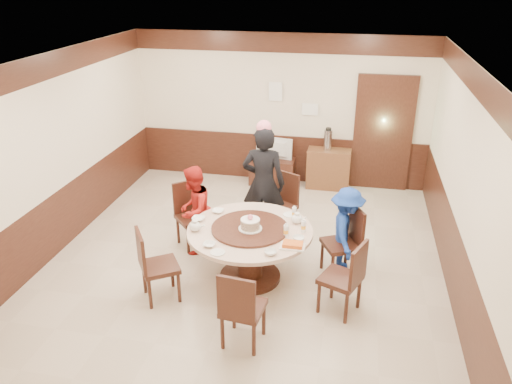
% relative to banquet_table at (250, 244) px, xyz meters
% --- Properties ---
extents(room, '(6.00, 6.04, 2.84)m').
position_rel_banquet_table_xyz_m(room, '(-0.15, 0.54, 0.55)').
color(room, beige).
rests_on(room, ground).
extents(banquet_table, '(1.63, 1.63, 0.78)m').
position_rel_banquet_table_xyz_m(banquet_table, '(0.00, 0.00, 0.00)').
color(banquet_table, '#381A11').
rests_on(banquet_table, ground).
extents(chair_0, '(0.60, 0.59, 0.97)m').
position_rel_banquet_table_xyz_m(chair_0, '(1.19, 0.37, -0.23)').
color(chair_0, '#381A11').
rests_on(chair_0, ground).
extents(chair_1, '(0.59, 0.60, 0.97)m').
position_rel_banquet_table_xyz_m(chair_1, '(0.19, 1.33, -0.23)').
color(chair_1, '#381A11').
rests_on(chair_1, ground).
extents(chair_2, '(0.62, 0.62, 0.97)m').
position_rel_banquet_table_xyz_m(chair_2, '(-1.03, 0.72, -0.23)').
color(chair_2, '#381A11').
rests_on(chair_2, ground).
extents(chair_3, '(0.61, 0.61, 0.97)m').
position_rel_banquet_table_xyz_m(chair_3, '(-1.02, -0.65, -0.23)').
color(chair_3, '#381A11').
rests_on(chair_3, ground).
extents(chair_4, '(0.49, 0.50, 0.97)m').
position_rel_banquet_table_xyz_m(chair_4, '(0.19, -1.26, -0.23)').
color(chair_4, '#381A11').
rests_on(chair_4, ground).
extents(chair_5, '(0.58, 0.58, 0.97)m').
position_rel_banquet_table_xyz_m(chair_5, '(1.22, -0.47, -0.23)').
color(chair_5, '#381A11').
rests_on(chair_5, ground).
extents(person_standing, '(0.66, 0.44, 1.78)m').
position_rel_banquet_table_xyz_m(person_standing, '(-0.04, 1.18, 0.36)').
color(person_standing, black).
rests_on(person_standing, ground).
extents(person_red, '(0.55, 0.68, 1.31)m').
position_rel_banquet_table_xyz_m(person_red, '(-0.94, 0.56, 0.12)').
color(person_red, red).
rests_on(person_red, ground).
extents(person_blue, '(0.52, 0.82, 1.22)m').
position_rel_banquet_table_xyz_m(person_blue, '(1.22, 0.47, 0.08)').
color(person_blue, '#173898').
rests_on(person_blue, ground).
extents(birthday_cake, '(0.31, 0.31, 0.20)m').
position_rel_banquet_table_xyz_m(birthday_cake, '(0.02, -0.04, 0.32)').
color(birthday_cake, white).
rests_on(birthday_cake, banquet_table).
extents(teapot_left, '(0.17, 0.15, 0.13)m').
position_rel_banquet_table_xyz_m(teapot_left, '(-0.68, -0.18, 0.28)').
color(teapot_left, white).
rests_on(teapot_left, banquet_table).
extents(teapot_right, '(0.17, 0.15, 0.13)m').
position_rel_banquet_table_xyz_m(teapot_right, '(0.57, 0.29, 0.28)').
color(teapot_right, white).
rests_on(teapot_right, banquet_table).
extents(bowl_0, '(0.16, 0.16, 0.04)m').
position_rel_banquet_table_xyz_m(bowl_0, '(-0.53, 0.38, 0.24)').
color(bowl_0, white).
rests_on(bowl_0, banquet_table).
extents(bowl_1, '(0.15, 0.15, 0.05)m').
position_rel_banquet_table_xyz_m(bowl_1, '(0.37, -0.56, 0.24)').
color(bowl_1, white).
rests_on(bowl_1, banquet_table).
extents(bowl_2, '(0.15, 0.15, 0.04)m').
position_rel_banquet_table_xyz_m(bowl_2, '(-0.39, -0.52, 0.24)').
color(bowl_2, white).
rests_on(bowl_2, banquet_table).
extents(bowl_3, '(0.14, 0.14, 0.05)m').
position_rel_banquet_table_xyz_m(bowl_3, '(0.65, -0.16, 0.24)').
color(bowl_3, white).
rests_on(bowl_3, banquet_table).
extents(bowl_4, '(0.17, 0.17, 0.04)m').
position_rel_banquet_table_xyz_m(bowl_4, '(-0.73, 0.11, 0.24)').
color(bowl_4, white).
rests_on(bowl_4, banquet_table).
extents(saucer_near, '(0.18, 0.18, 0.01)m').
position_rel_banquet_table_xyz_m(saucer_near, '(-0.25, -0.65, 0.22)').
color(saucer_near, white).
rests_on(saucer_near, banquet_table).
extents(saucer_far, '(0.18, 0.18, 0.01)m').
position_rel_banquet_table_xyz_m(saucer_far, '(0.45, 0.50, 0.22)').
color(saucer_far, white).
rests_on(saucer_far, banquet_table).
extents(shrimp_platter, '(0.30, 0.20, 0.06)m').
position_rel_banquet_table_xyz_m(shrimp_platter, '(0.60, -0.34, 0.24)').
color(shrimp_platter, white).
rests_on(shrimp_platter, banquet_table).
extents(bottle_0, '(0.06, 0.06, 0.16)m').
position_rel_banquet_table_xyz_m(bottle_0, '(0.48, -0.10, 0.30)').
color(bottle_0, white).
rests_on(bottle_0, banquet_table).
extents(bottle_1, '(0.06, 0.06, 0.16)m').
position_rel_banquet_table_xyz_m(bottle_1, '(0.69, 0.06, 0.30)').
color(bottle_1, white).
rests_on(bottle_1, banquet_table).
extents(bottle_2, '(0.06, 0.06, 0.16)m').
position_rel_banquet_table_xyz_m(bottle_2, '(0.52, 0.42, 0.30)').
color(bottle_2, white).
rests_on(bottle_2, banquet_table).
extents(tv_stand, '(0.85, 0.45, 0.50)m').
position_rel_banquet_table_xyz_m(tv_stand, '(-0.26, 3.27, -0.28)').
color(tv_stand, '#381A11').
rests_on(tv_stand, ground).
extents(television, '(0.72, 0.22, 0.41)m').
position_rel_banquet_table_xyz_m(television, '(-0.26, 3.27, 0.17)').
color(television, gray).
rests_on(television, tv_stand).
extents(side_cabinet, '(0.80, 0.40, 0.75)m').
position_rel_banquet_table_xyz_m(side_cabinet, '(0.80, 3.30, -0.16)').
color(side_cabinet, brown).
rests_on(side_cabinet, ground).
extents(thermos, '(0.15, 0.15, 0.38)m').
position_rel_banquet_table_xyz_m(thermos, '(0.76, 3.30, 0.41)').
color(thermos, silver).
rests_on(thermos, side_cabinet).
extents(notice_left, '(0.25, 0.00, 0.35)m').
position_rel_banquet_table_xyz_m(notice_left, '(-0.26, 3.48, 1.22)').
color(notice_left, white).
rests_on(notice_left, room).
extents(notice_right, '(0.30, 0.00, 0.22)m').
position_rel_banquet_table_xyz_m(notice_right, '(0.39, 3.48, 0.92)').
color(notice_right, white).
rests_on(notice_right, room).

